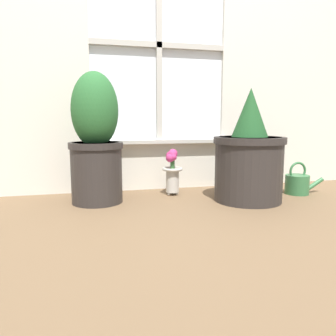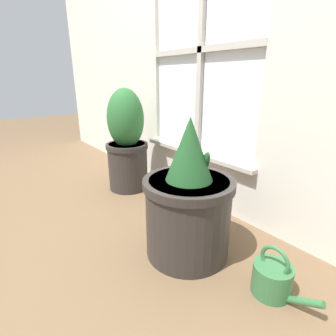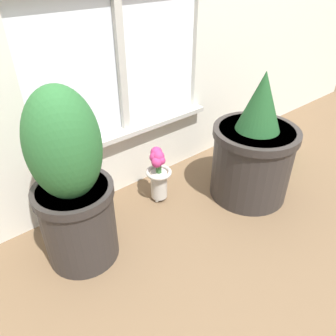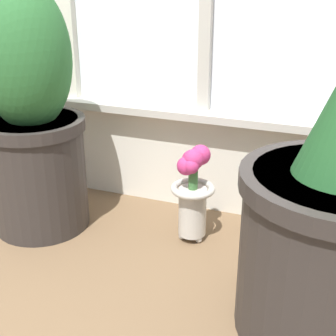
% 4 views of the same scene
% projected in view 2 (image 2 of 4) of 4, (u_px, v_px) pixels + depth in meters
% --- Properties ---
extents(ground_plane, '(10.00, 10.00, 0.00)m').
position_uv_depth(ground_plane, '(116.00, 225.00, 1.49)').
color(ground_plane, brown).
extents(potted_plant_left, '(0.30, 0.30, 0.73)m').
position_uv_depth(potted_plant_left, '(127.00, 143.00, 1.88)').
color(potted_plant_left, '#2D2826').
rests_on(potted_plant_left, ground_plane).
extents(potted_plant_right, '(0.41, 0.41, 0.64)m').
position_uv_depth(potted_plant_right, '(188.00, 204.00, 1.18)').
color(potted_plant_right, '#2D2826').
rests_on(potted_plant_right, ground_plane).
extents(flower_vase, '(0.13, 0.13, 0.29)m').
position_uv_depth(flower_vase, '(177.00, 184.00, 1.65)').
color(flower_vase, '#BCB7AD').
rests_on(flower_vase, ground_plane).
extents(watering_can, '(0.27, 0.15, 0.21)m').
position_uv_depth(watering_can, '(273.00, 279.00, 1.00)').
color(watering_can, '#336B3D').
rests_on(watering_can, ground_plane).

